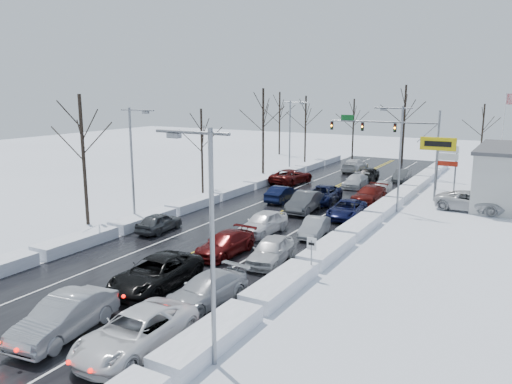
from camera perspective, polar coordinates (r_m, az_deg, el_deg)
The scene contains 44 objects.
ground at distance 38.61m, azimuth -0.24°, elevation -3.86°, with size 160.00×160.00×0.00m, color white.
road_surface at distance 40.30m, azimuth 1.17°, elevation -3.19°, with size 14.00×84.00×0.01m, color black.
snow_bank_left at distance 44.29m, azimuth -7.53°, elevation -1.94°, with size 1.67×72.00×0.78m, color white.
snow_bank_right at distance 37.44m, azimuth 11.51°, elevation -4.59°, with size 1.67×72.00×0.78m, color white.
traffic_signal_mast at distance 62.35m, azimuth 15.54°, elevation 6.74°, with size 13.28×0.39×8.00m.
tires_plus_sign at distance 49.26m, azimuth 20.06°, elevation 4.72°, with size 3.20×0.34×6.00m.
used_vehicles_sign at distance 55.36m, azimuth 20.99°, elevation 3.59°, with size 2.20×0.22×4.65m.
speed_limit_sign at distance 27.77m, azimuth 6.36°, elevation -6.63°, with size 0.55×0.09×2.35m.
flagpole at distance 62.58m, azimuth 26.54°, elevation 6.38°, with size 1.87×1.20×10.00m.
streetlight_se at distance 18.24m, azimuth -5.57°, elevation -4.28°, with size 3.20×0.25×9.00m.
streetlight_ne at distance 43.82m, azimuth 15.92°, elevation 4.63°, with size 3.20×0.25×9.00m.
streetlight_sw at distance 39.26m, azimuth -13.82°, elevation 3.97°, with size 3.20×0.25×9.00m.
streetlight_nw at distance 62.55m, azimuth 4.06°, elevation 6.99°, with size 3.20×0.25×9.00m.
tree_left_b at distance 39.99m, azimuth -19.28°, elevation 6.21°, with size 4.00×4.00×10.00m.
tree_left_c at distance 49.82m, azimuth -6.24°, elevation 6.51°, with size 3.40×3.40×8.50m.
tree_left_d at distance 61.96m, azimuth 0.83°, elevation 8.85°, with size 4.20×4.20×10.50m.
tree_left_e at distance 72.58m, azimuth 5.70°, elevation 8.64°, with size 3.80×3.80×9.50m.
tree_far_a at distance 81.06m, azimuth 2.72°, elevation 9.23°, with size 4.00×4.00×10.00m.
tree_far_b at distance 77.40m, azimuth 11.10°, elevation 8.41°, with size 3.60×3.60×9.00m.
tree_far_c at distance 73.25m, azimuth 16.65°, elevation 9.07°, with size 4.40×4.40×11.00m.
tree_far_d at distance 73.25m, azimuth 24.53°, elevation 7.15°, with size 3.40×3.40×8.50m.
queued_car_1 at distance 23.60m, azimuth -20.89°, elevation -15.04°, with size 1.80×5.16×1.70m, color #9EA0A5.
queued_car_2 at distance 27.39m, azimuth -11.30°, elevation -10.69°, with size 2.73×5.91×1.64m, color black.
queued_car_3 at distance 32.03m, azimuth -3.49°, elevation -7.16°, with size 2.00×4.93×1.43m, color #4D0A0A.
queued_car_4 at distance 36.48m, azimuth 0.82°, elevation -4.79°, with size 1.95×4.86×1.65m, color white.
queued_car_5 at distance 43.13m, azimuth 5.58°, elevation -2.26°, with size 1.82×5.21×1.72m, color #3F4144.
queued_car_6 at distance 46.72m, azimuth 7.53°, elevation -1.23°, with size 2.59×5.62×1.56m, color black.
queued_car_7 at distance 54.73m, azimuth 11.29°, elevation 0.53°, with size 1.93×4.74×1.38m, color #ADB0B5.
queued_car_8 at distance 58.55m, azimuth 12.52°, elevation 1.19°, with size 1.87×4.65×1.58m, color black.
queued_car_10 at distance 21.61m, azimuth -13.51°, elevation -17.15°, with size 2.62×5.68×1.58m, color white.
queued_car_11 at distance 25.22m, azimuth -5.61°, elevation -12.52°, with size 2.00×4.93×1.43m, color #A9ACB1.
queued_car_12 at distance 30.50m, azimuth 1.68°, elevation -8.12°, with size 1.86×4.63×1.58m, color silver.
queued_car_13 at distance 36.11m, azimuth 6.66°, elevation -5.04°, with size 1.41×4.05×1.34m, color #9B9EA2.
queued_car_14 at distance 41.59m, azimuth 10.29°, elevation -2.92°, with size 2.41×5.22×1.45m, color #0B0F33.
queued_car_15 at distance 47.79m, azimuth 12.79°, elevation -1.13°, with size 2.10×5.16×1.50m, color #4F0E0A.
queued_car_16 at distance 51.38m, azimuth 14.10°, elevation -0.31°, with size 1.67×4.14×1.41m, color silver.
queued_car_17 at distance 59.64m, azimuth 16.31°, elevation 1.18°, with size 1.44×4.14×1.36m, color #404345.
oncoming_car_0 at distance 46.92m, azimuth 3.02°, elevation -1.09°, with size 1.59×4.57×1.51m, color black.
oncoming_car_1 at distance 55.98m, azimuth 4.05°, elevation 0.97°, with size 2.72×5.90×1.64m, color #460A09.
oncoming_car_2 at distance 65.31m, azimuth 11.19°, elevation 2.30°, with size 2.32×5.70×1.66m, color silver.
oncoming_car_3 at distance 37.77m, azimuth -10.97°, elevation -4.43°, with size 1.67×4.14×1.41m, color #3D4042.
parked_car_0 at distance 47.04m, azimuth 23.42°, elevation -2.02°, with size 2.80×6.08×1.69m, color silver.
parked_car_1 at distance 49.98m, azimuth 27.01°, elevation -1.57°, with size 2.09×5.14×1.49m, color #444749.
parked_car_2 at distance 56.07m, azimuth 25.35°, elevation -0.11°, with size 1.87×4.66×1.59m, color #A7AAAF.
Camera 1 is at (18.41, -32.34, 10.27)m, focal length 35.00 mm.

